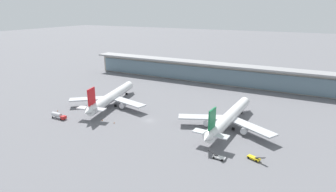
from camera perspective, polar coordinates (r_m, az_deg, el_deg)
The scene contains 11 objects.
ground_plane at distance 141.14m, azimuth -3.67°, elevation -4.97°, with size 1200.00×1200.00×0.00m, color slate.
airliner_left_stand at distance 163.85m, azimuth -11.36°, elevation -0.20°, with size 45.12×59.54×15.99m.
airliner_centre_stand at distance 133.91m, azimuth 12.15°, elevation -4.29°, with size 46.13×60.04×15.99m.
service_truck_near_nose_yellow at distance 110.92m, azimuth 17.01°, elevation -11.88°, with size 6.83×3.73×2.70m.
service_truck_under_wing_white at distance 108.59m, azimuth 10.11°, elevation -12.01°, with size 6.89×2.26×2.70m.
service_truck_mid_apron_red at distance 153.34m, azimuth -21.29°, elevation -3.64°, with size 8.63×2.59×2.95m.
terminal_building at distance 213.06m, azimuth 8.14°, elevation 4.83°, with size 194.33×12.80×15.20m.
safety_cone_alpha at distance 140.05m, azimuth -10.81°, elevation -5.30°, with size 0.62×0.62×0.70m.
safety_cone_bravo at distance 144.39m, azimuth -13.12°, elevation -4.75°, with size 0.62×0.62×0.70m.
safety_cone_charlie at distance 164.22m, azimuth -21.40°, elevation -2.79°, with size 0.62×0.62×0.70m.
safety_cone_delta at distance 162.60m, azimuth -22.11°, elevation -3.08°, with size 0.62×0.62×0.70m.
Camera 1 is at (67.73, -111.60, 53.67)m, focal length 30.20 mm.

